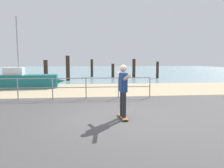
{
  "coord_description": "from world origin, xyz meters",
  "views": [
    {
      "loc": [
        -0.83,
        -6.61,
        1.87
      ],
      "look_at": [
        0.12,
        2.0,
        0.9
      ],
      "focal_mm": 33.86,
      "sensor_mm": 36.0,
      "label": 1
    }
  ],
  "objects": [
    {
      "name": "ground_plane",
      "position": [
        0.0,
        -1.0,
        0.0
      ],
      "size": [
        24.0,
        10.0,
        0.04
      ],
      "primitive_type": "cube",
      "color": "#474444",
      "rests_on": "ground"
    },
    {
      "name": "beach_strip",
      "position": [
        0.0,
        7.0,
        0.0
      ],
      "size": [
        24.0,
        6.0,
        0.04
      ],
      "primitive_type": "cube",
      "color": "tan",
      "rests_on": "ground"
    },
    {
      "name": "sea_surface",
      "position": [
        0.0,
        35.0,
        0.0
      ],
      "size": [
        72.0,
        50.0,
        0.04
      ],
      "primitive_type": "cube",
      "color": "#75939E",
      "rests_on": "ground"
    },
    {
      "name": "railing_fence",
      "position": [
        -2.56,
        3.6,
        0.7
      ],
      "size": [
        9.58,
        0.05,
        1.05
      ],
      "color": "gray",
      "rests_on": "ground"
    },
    {
      "name": "sailboat",
      "position": [
        -5.04,
        8.2,
        0.52
      ],
      "size": [
        5.02,
        1.72,
        4.74
      ],
      "color": "#19666B",
      "rests_on": "ground"
    },
    {
      "name": "skateboard",
      "position": [
        0.25,
        -0.08,
        0.07
      ],
      "size": [
        0.26,
        0.81,
        0.08
      ],
      "color": "brown",
      "rests_on": "ground"
    },
    {
      "name": "skateboarder",
      "position": [
        0.25,
        -0.08,
        1.02
      ],
      "size": [
        0.23,
        1.45,
        1.65
      ],
      "color": "#26262B",
      "rests_on": "skateboard"
    },
    {
      "name": "groyne_post_0",
      "position": [
        -5.01,
        14.64,
        0.96
      ],
      "size": [
        0.4,
        0.4,
        1.91
      ],
      "primitive_type": "cylinder",
      "color": "#332319",
      "rests_on": "ground"
    },
    {
      "name": "groyne_post_1",
      "position": [
        -2.74,
        13.2,
        1.15
      ],
      "size": [
        0.36,
        0.36,
        2.3
      ],
      "primitive_type": "cylinder",
      "color": "#332319",
      "rests_on": "ground"
    },
    {
      "name": "groyne_post_2",
      "position": [
        -0.47,
        17.41,
        1.0
      ],
      "size": [
        0.28,
        0.28,
        2.0
      ],
      "primitive_type": "cylinder",
      "color": "#332319",
      "rests_on": "ground"
    },
    {
      "name": "groyne_post_3",
      "position": [
        1.8,
        16.28,
        0.76
      ],
      "size": [
        0.32,
        0.32,
        1.51
      ],
      "primitive_type": "cylinder",
      "color": "#332319",
      "rests_on": "ground"
    },
    {
      "name": "groyne_post_4",
      "position": [
        4.07,
        15.99,
        1.01
      ],
      "size": [
        0.34,
        0.34,
        2.03
      ],
      "primitive_type": "cylinder",
      "color": "#332319",
      "rests_on": "ground"
    },
    {
      "name": "groyne_post_5",
      "position": [
        6.34,
        14.85,
        0.88
      ],
      "size": [
        0.28,
        0.28,
        1.75
      ],
      "primitive_type": "cylinder",
      "color": "#332319",
      "rests_on": "ground"
    }
  ]
}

